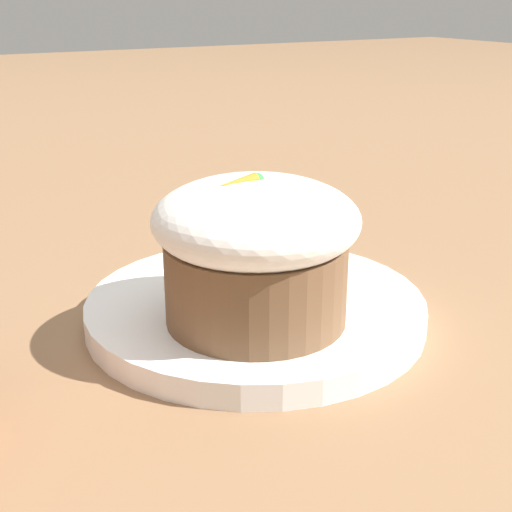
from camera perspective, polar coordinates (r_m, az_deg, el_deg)
The scene contains 4 objects.
ground_plane at distance 0.43m, azimuth -0.05°, elevation -5.14°, with size 4.00×4.00×0.00m, color #846042.
dessert_plate at distance 0.43m, azimuth -0.05°, elevation -4.24°, with size 0.20×0.20×0.01m.
carrot_cake at distance 0.38m, azimuth -0.00°, elevation 0.68°, with size 0.11×0.11×0.08m.
spoon at distance 0.42m, azimuth -1.57°, elevation -2.94°, with size 0.09×0.11×0.01m.
Camera 1 is at (0.19, 0.34, 0.19)m, focal length 50.00 mm.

